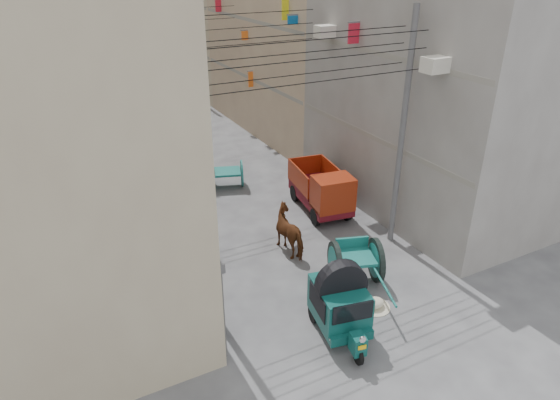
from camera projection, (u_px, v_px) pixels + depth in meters
ground at (431, 391)px, 11.83m from camera, size 140.00×140.00×0.00m
shutters_left at (148, 197)px, 17.76m from camera, size 0.18×14.40×2.88m
signboards at (163, 71)px, 27.46m from camera, size 8.22×40.52×5.67m
ac_units at (381, 17)px, 16.11m from camera, size 0.70×6.55×3.35m
utility_poles at (189, 78)px, 23.52m from camera, size 7.40×22.20×8.00m
overhead_cables at (204, 22)px, 20.23m from camera, size 7.40×22.52×1.12m
auto_rickshaw at (340, 302)px, 13.25m from camera, size 1.68×2.49×1.69m
tonga_cart at (356, 261)px, 15.46m from camera, size 2.12×3.34×1.41m
mini_truck at (324, 193)px, 19.42m from camera, size 1.97×3.54×1.89m
second_cart at (227, 173)px, 21.85m from camera, size 1.68×1.59×1.20m
feed_sack at (375, 303)px, 14.55m from camera, size 0.58×0.46×0.29m
horse at (292, 231)px, 17.07m from camera, size 0.99×1.88×1.53m
distant_car_white at (138, 120)px, 28.89m from camera, size 1.44×3.56×1.21m
distant_car_grey at (134, 74)px, 40.05m from camera, size 1.48×3.43×1.10m
distant_car_green at (121, 71)px, 40.74m from camera, size 2.83×4.33×1.16m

